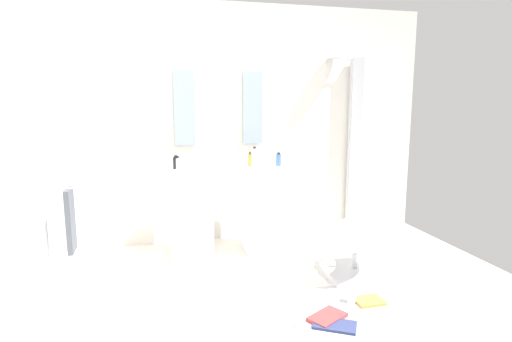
# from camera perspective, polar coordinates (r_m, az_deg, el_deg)

# --- Properties ---
(ground_plane) EXTENTS (4.80, 3.60, 0.04)m
(ground_plane) POSITION_cam_1_polar(r_m,az_deg,el_deg) (3.46, -0.15, -17.72)
(ground_plane) COLOR silver
(rear_partition) EXTENTS (4.80, 0.10, 2.60)m
(rear_partition) POSITION_cam_1_polar(r_m,az_deg,el_deg) (4.69, -5.15, 6.34)
(rear_partition) COLOR silver
(rear_partition) RESTS_ON ground_plane
(pedestal_sink_left) EXTENTS (0.51, 0.51, 0.99)m
(pedestal_sink_left) POSITION_cam_1_polar(r_m,az_deg,el_deg) (4.27, -8.87, -5.05)
(pedestal_sink_left) COLOR white
(pedestal_sink_left) RESTS_ON ground_plane
(pedestal_sink_right) EXTENTS (0.51, 0.51, 0.99)m
(pedestal_sink_right) POSITION_cam_1_polar(r_m,az_deg,el_deg) (4.40, 0.93, -4.49)
(pedestal_sink_right) COLOR white
(pedestal_sink_right) RESTS_ON ground_plane
(vanity_mirror_left) EXTENTS (0.22, 0.03, 0.79)m
(vanity_mirror_left) POSITION_cam_1_polar(r_m,az_deg,el_deg) (4.57, -9.74, 8.43)
(vanity_mirror_left) COLOR #8C9EA8
(vanity_mirror_right) EXTENTS (0.22, 0.03, 0.79)m
(vanity_mirror_right) POSITION_cam_1_polar(r_m,az_deg,el_deg) (4.69, -0.47, 8.59)
(vanity_mirror_right) COLOR #8C9EA8
(shower_column) EXTENTS (0.49, 0.24, 2.05)m
(shower_column) POSITION_cam_1_polar(r_m,az_deg,el_deg) (5.10, 13.10, 3.91)
(shower_column) COLOR #B7BABF
(shower_column) RESTS_ON ground_plane
(lounge_chair) EXTENTS (1.09, 1.09, 0.65)m
(lounge_chair) POSITION_cam_1_polar(r_m,az_deg,el_deg) (3.91, 13.31, -8.79)
(lounge_chair) COLOR #B7BABF
(lounge_chair) RESTS_ON ground_plane
(towel_rack) EXTENTS (0.37, 0.22, 0.95)m
(towel_rack) POSITION_cam_1_polar(r_m,az_deg,el_deg) (3.57, -24.36, -6.49)
(towel_rack) COLOR #B7BABF
(towel_rack) RESTS_ON ground_plane
(area_rug) EXTENTS (0.92, 0.90, 0.01)m
(area_rug) POSITION_cam_1_polar(r_m,az_deg,el_deg) (3.36, 12.54, -18.30)
(area_rug) COLOR #B2B2B7
(area_rug) RESTS_ON ground_plane
(magazine_navy) EXTENTS (0.34, 0.30, 0.02)m
(magazine_navy) POSITION_cam_1_polar(r_m,az_deg,el_deg) (3.16, 10.66, -19.90)
(magazine_navy) COLOR navy
(magazine_navy) RESTS_ON area_rug
(magazine_red) EXTENTS (0.33, 0.29, 0.03)m
(magazine_red) POSITION_cam_1_polar(r_m,az_deg,el_deg) (3.24, 9.68, -19.00)
(magazine_red) COLOR #B73838
(magazine_red) RESTS_ON area_rug
(magazine_ochre) EXTENTS (0.22, 0.17, 0.02)m
(magazine_ochre) POSITION_cam_1_polar(r_m,az_deg,el_deg) (3.54, 15.14, -16.68)
(magazine_ochre) COLOR gold
(magazine_ochre) RESTS_ON area_rug
(coffee_mug) EXTENTS (0.07, 0.07, 0.10)m
(coffee_mug) POSITION_cam_1_polar(r_m,az_deg,el_deg) (3.49, 12.93, -16.26)
(coffee_mug) COLOR white
(coffee_mug) RESTS_ON area_rug
(soap_bottle_grey) EXTENTS (0.06, 0.06, 0.13)m
(soap_bottle_grey) POSITION_cam_1_polar(r_m,az_deg,el_deg) (4.27, -10.64, 1.08)
(soap_bottle_grey) COLOR #99999E
(soap_bottle_grey) RESTS_ON pedestal_sink_left
(soap_bottle_blue) EXTENTS (0.06, 0.06, 0.14)m
(soap_bottle_blue) POSITION_cam_1_polar(r_m,az_deg,el_deg) (4.39, 3.08, 1.54)
(soap_bottle_blue) COLOR #4C72B7
(soap_bottle_blue) RESTS_ON pedestal_sink_right
(soap_bottle_clear) EXTENTS (0.05, 0.05, 0.12)m
(soap_bottle_clear) POSITION_cam_1_polar(r_m,az_deg,el_deg) (4.26, -10.59, 1.00)
(soap_bottle_clear) COLOR silver
(soap_bottle_clear) RESTS_ON pedestal_sink_left
(soap_bottle_amber) EXTENTS (0.04, 0.04, 0.15)m
(soap_bottle_amber) POSITION_cam_1_polar(r_m,az_deg,el_deg) (4.36, -0.82, 1.52)
(soap_bottle_amber) COLOR #C68C38
(soap_bottle_amber) RESTS_ON pedestal_sink_right
(soap_bottle_black) EXTENTS (0.06, 0.06, 0.14)m
(soap_bottle_black) POSITION_cam_1_polar(r_m,az_deg,el_deg) (4.27, -10.85, 1.11)
(soap_bottle_black) COLOR black
(soap_bottle_black) RESTS_ON pedestal_sink_left
(soap_bottle_white) EXTENTS (0.05, 0.05, 0.20)m
(soap_bottle_white) POSITION_cam_1_polar(r_m,az_deg,el_deg) (4.42, -0.20, 1.97)
(soap_bottle_white) COLOR white
(soap_bottle_white) RESTS_ON pedestal_sink_right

